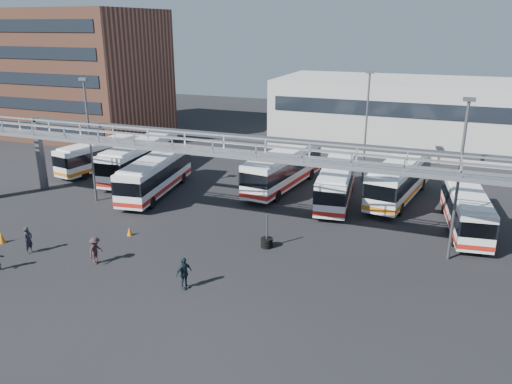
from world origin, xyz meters
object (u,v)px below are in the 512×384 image
(light_pole_left, at_px, (89,134))
(bus_4, at_px, (283,168))
(bus_0, at_px, (102,154))
(bus_1, at_px, (140,158))
(pedestrian_a, at_px, (28,240))
(bus_2, at_px, (155,174))
(light_pole_back, at_px, (366,121))
(cone_left, at_px, (1,237))
(cone_right, at_px, (130,231))
(bus_7, at_px, (466,208))
(light_pole_mid, at_px, (459,173))
(pedestrian_c, at_px, (96,250))
(tire_stack, at_px, (267,242))
(pedestrian_d, at_px, (184,273))
(bus_5, at_px, (336,182))
(bus_6, at_px, (400,178))

(light_pole_left, xyz_separation_m, bus_4, (13.66, 8.99, -3.81))
(bus_0, relative_size, bus_1, 0.87)
(light_pole_left, bearing_deg, pedestrian_a, -75.87)
(bus_2, bearing_deg, light_pole_back, 25.21)
(cone_left, height_order, cone_right, cone_left)
(light_pole_back, height_order, bus_7, light_pole_back)
(bus_1, xyz_separation_m, pedestrian_a, (2.82, -17.18, -1.04))
(light_pole_mid, bearing_deg, bus_4, 145.12)
(light_pole_left, bearing_deg, bus_4, 33.35)
(bus_0, xyz_separation_m, pedestrian_c, (12.94, -17.52, -0.79))
(pedestrian_c, relative_size, cone_right, 2.86)
(bus_2, xyz_separation_m, tire_stack, (12.83, -6.89, -1.43))
(bus_7, bearing_deg, tire_stack, -154.17)
(bus_7, distance_m, pedestrian_d, 20.96)
(pedestrian_a, distance_m, cone_right, 6.52)
(bus_5, height_order, bus_6, bus_6)
(light_pole_left, distance_m, pedestrian_a, 11.30)
(pedestrian_c, bearing_deg, bus_7, -57.96)
(cone_left, relative_size, cone_right, 1.25)
(bus_1, height_order, bus_2, bus_1)
(light_pole_left, relative_size, cone_right, 16.49)
(bus_4, bearing_deg, bus_5, -13.10)
(light_pole_mid, bearing_deg, pedestrian_a, -160.74)
(light_pole_back, relative_size, bus_4, 0.88)
(bus_0, distance_m, tire_stack, 24.84)
(light_pole_mid, height_order, cone_right, light_pole_mid)
(bus_1, bearing_deg, bus_6, 0.42)
(bus_5, relative_size, cone_left, 13.77)
(light_pole_left, distance_m, bus_1, 8.21)
(bus_5, height_order, pedestrian_c, bus_5)
(bus_4, bearing_deg, bus_7, -8.83)
(bus_7, bearing_deg, cone_right, -163.56)
(light_pole_left, relative_size, cone_left, 13.19)
(light_pole_back, distance_m, pedestrian_d, 25.48)
(pedestrian_a, bearing_deg, bus_6, -50.90)
(bus_5, bearing_deg, bus_1, 172.55)
(bus_2, height_order, pedestrian_a, bus_2)
(bus_5, distance_m, cone_right, 17.18)
(light_pole_back, relative_size, cone_left, 13.19)
(bus_5, bearing_deg, bus_2, -173.23)
(light_pole_back, distance_m, bus_4, 8.93)
(light_pole_mid, bearing_deg, bus_2, 169.71)
(bus_0, bearing_deg, light_pole_back, 23.60)
(pedestrian_c, bearing_deg, light_pole_back, -29.25)
(light_pole_mid, xyz_separation_m, bus_7, (0.92, 5.54, -4.04))
(pedestrian_c, distance_m, tire_stack, 10.95)
(pedestrian_d, bearing_deg, pedestrian_a, 107.90)
(light_pole_mid, relative_size, pedestrian_c, 5.76)
(pedestrian_a, distance_m, pedestrian_d, 11.69)
(cone_left, bearing_deg, cone_right, 29.72)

